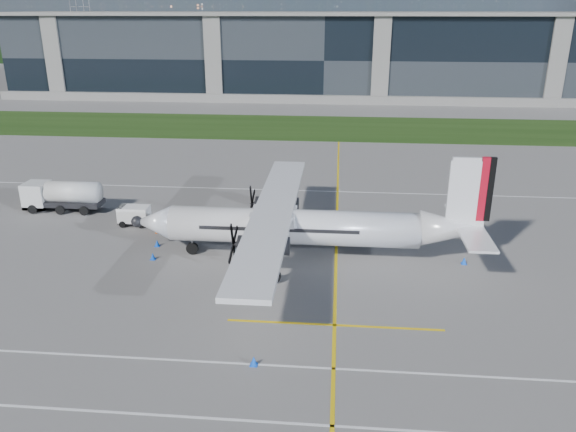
{
  "coord_description": "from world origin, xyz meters",
  "views": [
    {
      "loc": [
        2.85,
        -33.07,
        16.54
      ],
      "look_at": [
        -0.29,
        1.8,
        3.44
      ],
      "focal_mm": 35.0,
      "sensor_mm": 36.0,
      "label": 1
    }
  ],
  "objects_px": {
    "safety_cone_nose_stbd": "(157,243)",
    "safety_cone_tail": "(464,261)",
    "safety_cone_nose_port": "(153,256)",
    "safety_cone_portwing": "(254,361)",
    "baggage_tug": "(134,216)",
    "ground_crew_person": "(156,222)",
    "turboprop_aircraft": "(307,207)",
    "pylon_west": "(80,12)",
    "fuel_tanker_truck": "(57,196)",
    "safety_cone_stbdwing": "(292,198)"
  },
  "relations": [
    {
      "from": "turboprop_aircraft",
      "to": "safety_cone_nose_stbd",
      "type": "distance_m",
      "value": 11.63
    },
    {
      "from": "safety_cone_nose_stbd",
      "to": "safety_cone_tail",
      "type": "height_order",
      "value": "same"
    },
    {
      "from": "baggage_tug",
      "to": "safety_cone_stbdwing",
      "type": "height_order",
      "value": "baggage_tug"
    },
    {
      "from": "baggage_tug",
      "to": "safety_cone_portwing",
      "type": "relative_size",
      "value": 5.14
    },
    {
      "from": "fuel_tanker_truck",
      "to": "safety_cone_stbdwing",
      "type": "xyz_separation_m",
      "value": [
        19.87,
        4.32,
        -1.05
      ]
    },
    {
      "from": "turboprop_aircraft",
      "to": "safety_cone_portwing",
      "type": "relative_size",
      "value": 50.35
    },
    {
      "from": "baggage_tug",
      "to": "safety_cone_nose_stbd",
      "type": "xyz_separation_m",
      "value": [
        3.13,
        -4.1,
        -0.52
      ]
    },
    {
      "from": "fuel_tanker_truck",
      "to": "pylon_west",
      "type": "bearing_deg",
      "value": 112.96
    },
    {
      "from": "pylon_west",
      "to": "safety_cone_tail",
      "type": "distance_m",
      "value": 174.16
    },
    {
      "from": "safety_cone_portwing",
      "to": "safety_cone_tail",
      "type": "relative_size",
      "value": 1.0
    },
    {
      "from": "pylon_west",
      "to": "ground_crew_person",
      "type": "distance_m",
      "value": 160.01
    },
    {
      "from": "fuel_tanker_truck",
      "to": "safety_cone_stbdwing",
      "type": "distance_m",
      "value": 20.36
    },
    {
      "from": "baggage_tug",
      "to": "ground_crew_person",
      "type": "bearing_deg",
      "value": -33.84
    },
    {
      "from": "safety_cone_stbdwing",
      "to": "baggage_tug",
      "type": "bearing_deg",
      "value": -149.9
    },
    {
      "from": "pylon_west",
      "to": "baggage_tug",
      "type": "height_order",
      "value": "pylon_west"
    },
    {
      "from": "turboprop_aircraft",
      "to": "fuel_tanker_truck",
      "type": "distance_m",
      "value": 23.39
    },
    {
      "from": "safety_cone_portwing",
      "to": "safety_cone_nose_port",
      "type": "xyz_separation_m",
      "value": [
        -8.81,
        11.57,
        0.0
      ]
    },
    {
      "from": "turboprop_aircraft",
      "to": "ground_crew_person",
      "type": "height_order",
      "value": "turboprop_aircraft"
    },
    {
      "from": "ground_crew_person",
      "to": "turboprop_aircraft",
      "type": "bearing_deg",
      "value": -104.49
    },
    {
      "from": "baggage_tug",
      "to": "ground_crew_person",
      "type": "xyz_separation_m",
      "value": [
        2.3,
        -1.54,
        0.17
      ]
    },
    {
      "from": "ground_crew_person",
      "to": "safety_cone_stbdwing",
      "type": "distance_m",
      "value": 13.11
    },
    {
      "from": "baggage_tug",
      "to": "safety_cone_tail",
      "type": "xyz_separation_m",
      "value": [
        24.99,
        -5.19,
        -0.52
      ]
    },
    {
      "from": "pylon_west",
      "to": "baggage_tug",
      "type": "bearing_deg",
      "value": -64.85
    },
    {
      "from": "safety_cone_nose_stbd",
      "to": "safety_cone_tail",
      "type": "distance_m",
      "value": 21.89
    },
    {
      "from": "pylon_west",
      "to": "fuel_tanker_truck",
      "type": "distance_m",
      "value": 151.99
    },
    {
      "from": "turboprop_aircraft",
      "to": "ground_crew_person",
      "type": "relative_size",
      "value": 13.43
    },
    {
      "from": "safety_cone_portwing",
      "to": "safety_cone_tail",
      "type": "bearing_deg",
      "value": 45.27
    },
    {
      "from": "pylon_west",
      "to": "safety_cone_nose_port",
      "type": "xyz_separation_m",
      "value": [
        70.28,
        -148.49,
        -14.75
      ]
    },
    {
      "from": "ground_crew_person",
      "to": "pylon_west",
      "type": "bearing_deg",
      "value": 28.39
    },
    {
      "from": "fuel_tanker_truck",
      "to": "baggage_tug",
      "type": "relative_size",
      "value": 2.7
    },
    {
      "from": "safety_cone_portwing",
      "to": "safety_cone_nose_stbd",
      "type": "distance_m",
      "value": 16.64
    },
    {
      "from": "safety_cone_portwing",
      "to": "pylon_west",
      "type": "bearing_deg",
      "value": 116.3
    },
    {
      "from": "ground_crew_person",
      "to": "safety_cone_nose_stbd",
      "type": "relative_size",
      "value": 3.75
    },
    {
      "from": "fuel_tanker_truck",
      "to": "safety_cone_nose_stbd",
      "type": "relative_size",
      "value": 13.89
    },
    {
      "from": "safety_cone_nose_stbd",
      "to": "ground_crew_person",
      "type": "bearing_deg",
      "value": 108.06
    },
    {
      "from": "fuel_tanker_truck",
      "to": "ground_crew_person",
      "type": "height_order",
      "value": "fuel_tanker_truck"
    },
    {
      "from": "pylon_west",
      "to": "safety_cone_nose_stbd",
      "type": "relative_size",
      "value": 60.0
    },
    {
      "from": "baggage_tug",
      "to": "safety_cone_nose_port",
      "type": "relative_size",
      "value": 5.14
    },
    {
      "from": "safety_cone_stbdwing",
      "to": "safety_cone_nose_stbd",
      "type": "xyz_separation_m",
      "value": [
        -9.04,
        -11.15,
        0.0
      ]
    },
    {
      "from": "pylon_west",
      "to": "safety_cone_tail",
      "type": "height_order",
      "value": "pylon_west"
    },
    {
      "from": "safety_cone_nose_stbd",
      "to": "safety_cone_nose_port",
      "type": "height_order",
      "value": "same"
    },
    {
      "from": "ground_crew_person",
      "to": "safety_cone_portwing",
      "type": "xyz_separation_m",
      "value": [
        10.05,
        -16.4,
        -0.69
      ]
    },
    {
      "from": "baggage_tug",
      "to": "safety_cone_nose_stbd",
      "type": "height_order",
      "value": "baggage_tug"
    },
    {
      "from": "baggage_tug",
      "to": "safety_cone_tail",
      "type": "height_order",
      "value": "baggage_tug"
    },
    {
      "from": "safety_cone_nose_stbd",
      "to": "safety_cone_stbdwing",
      "type": "bearing_deg",
      "value": 50.98
    },
    {
      "from": "pylon_west",
      "to": "safety_cone_nose_stbd",
      "type": "distance_m",
      "value": 162.72
    },
    {
      "from": "pylon_west",
      "to": "safety_cone_nose_stbd",
      "type": "xyz_separation_m",
      "value": [
        69.87,
        -146.21,
        -14.75
      ]
    },
    {
      "from": "turboprop_aircraft",
      "to": "fuel_tanker_truck",
      "type": "height_order",
      "value": "turboprop_aircraft"
    },
    {
      "from": "safety_cone_stbdwing",
      "to": "safety_cone_tail",
      "type": "height_order",
      "value": "same"
    },
    {
      "from": "pylon_west",
      "to": "turboprop_aircraft",
      "type": "distance_m",
      "value": 168.45
    }
  ]
}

